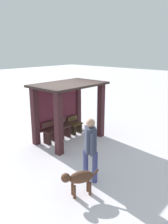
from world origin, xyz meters
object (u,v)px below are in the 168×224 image
at_px(bench_left_inside, 51,135).
at_px(bench_right_inside, 75,127).
at_px(person_walking, 90,146).
at_px(dog, 79,178).
at_px(bus_shelter, 66,102).
at_px(bench_center_inside, 64,130).

relative_size(bench_left_inside, bench_right_inside, 1.09).
distance_m(person_walking, dog, 0.90).
height_order(bench_right_inside, dog, bench_right_inside).
height_order(person_walking, dog, person_walking).
bearing_deg(bench_right_inside, bus_shelter, -163.50).
distance_m(bench_left_inside, bench_right_inside, 1.32).
distance_m(bench_center_inside, person_walking, 3.30).
bearing_deg(bench_center_inside, bus_shelter, -90.00).
relative_size(bench_left_inside, person_walking, 0.44).
xyz_separation_m(bus_shelter, person_walking, (-1.62, -2.59, -0.48)).
bearing_deg(person_walking, bench_center_inside, 59.77).
distance_m(bench_right_inside, person_walking, 3.68).
bearing_deg(bench_left_inside, bench_center_inside, -0.01).
bearing_deg(person_walking, bench_right_inside, 50.69).
distance_m(bus_shelter, bench_right_inside, 1.40).
height_order(bench_right_inside, person_walking, person_walking).
xyz_separation_m(bench_center_inside, bench_right_inside, (0.66, 0.00, -0.03)).
height_order(bus_shelter, person_walking, bus_shelter).
bearing_deg(bench_center_inside, person_walking, -120.23).
height_order(bus_shelter, bench_center_inside, bus_shelter).
height_order(bus_shelter, bench_right_inside, bus_shelter).
bearing_deg(bench_left_inside, bench_right_inside, 0.06).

